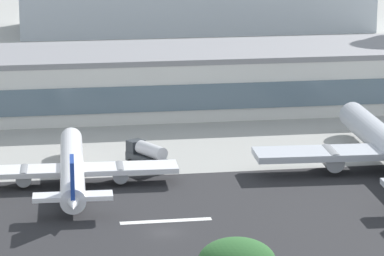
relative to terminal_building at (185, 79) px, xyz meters
The scene contains 6 objects.
ground_plane 72.58m from the terminal_building, 100.78° to the right, with size 1400.00×1400.00×0.00m, color #9E9E99.
runway_strip 68.40m from the terminal_building, 101.45° to the right, with size 800.00×42.43×0.08m, color #262628.
runway_centreline_dash_4 68.26m from the terminal_building, 100.88° to the right, with size 12.00×1.20×0.01m, color white.
terminal_building is the anchor object (origin of this frame).
airliner_navy_tail_gate_0 54.99m from the terminal_building, 116.03° to the right, with size 30.83×38.88×8.11m.
service_fuel_truck_0 42.79m from the terminal_building, 106.62° to the right, with size 6.29×8.73×3.95m.
Camera 1 is at (-15.90, -120.31, 43.13)m, focal length 95.45 mm.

